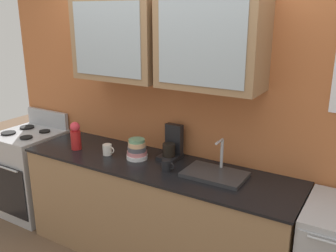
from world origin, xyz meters
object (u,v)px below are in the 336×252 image
Objects in this scene: bowl_stack at (137,150)px; vase at (76,136)px; stove_range at (31,172)px; cup_near_bowls at (107,150)px; coffee_maker at (172,146)px; cup_near_sink at (166,165)px; sink_faucet at (215,173)px.

bowl_stack is 0.63m from vase.
stove_range reaches higher than cup_near_bowls.
stove_range is at bearing -172.97° from coffee_maker.
stove_range is 0.98m from vase.
stove_range is at bearing 178.06° from cup_near_bowls.
coffee_maker reaches higher than stove_range.
coffee_maker is at bearing 17.95° from vase.
vase reaches higher than cup_near_sink.
sink_faucet is at bearing 16.21° from cup_near_sink.
cup_near_bowls is at bearing 6.30° from vase.
coffee_maker reaches higher than bowl_stack.
vase is 2.33× the size of cup_near_sink.
coffee_maker is at bearing 36.29° from bowl_stack.
cup_near_sink is 0.30m from coffee_maker.
cup_near_sink is (0.97, 0.01, -0.08)m from vase.
bowl_stack is 1.55× the size of cup_near_bowls.
stove_range reaches higher than bowl_stack.
sink_faucet is 4.05× the size of cup_near_bowls.
bowl_stack is at bearing -143.71° from coffee_maker.
cup_near_bowls is (-1.00, -0.08, 0.03)m from sink_faucet.
bowl_stack reaches higher than cup_near_bowls.
cup_near_sink is at bearing -67.85° from coffee_maker.
cup_near_sink is (1.75, -0.07, 0.49)m from stove_range.
cup_near_sink is (-0.37, -0.11, 0.02)m from sink_faucet.
bowl_stack is 0.29m from cup_near_bowls.
cup_near_sink is at bearing 0.52° from vase.
bowl_stack is 0.30m from coffee_maker.
stove_range reaches higher than cup_near_sink.
bowl_stack is 0.63× the size of coffee_maker.
sink_faucet reaches higher than cup_near_sink.
vase is 0.90m from coffee_maker.
vase is at bearing -170.79° from bowl_stack.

